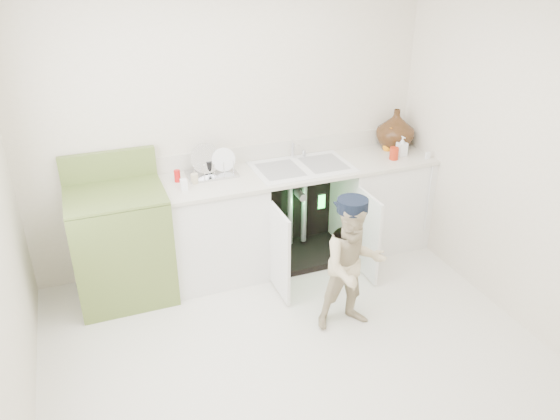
# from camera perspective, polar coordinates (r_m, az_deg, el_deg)

# --- Properties ---
(ground) EXTENTS (3.50, 3.50, 0.00)m
(ground) POSITION_cam_1_polar(r_m,az_deg,el_deg) (4.08, 1.60, -14.55)
(ground) COLOR beige
(ground) RESTS_ON ground
(room_shell) EXTENTS (6.00, 5.50, 1.26)m
(room_shell) POSITION_cam_1_polar(r_m,az_deg,el_deg) (3.39, 1.87, 1.55)
(room_shell) COLOR silver
(room_shell) RESTS_ON ground
(counter_run) EXTENTS (2.44, 1.02, 1.27)m
(counter_run) POSITION_cam_1_polar(r_m,az_deg,el_deg) (4.94, 2.67, 0.12)
(counter_run) COLOR white
(counter_run) RESTS_ON ground
(avocado_stove) EXTENTS (0.75, 0.65, 1.16)m
(avocado_stove) POSITION_cam_1_polar(r_m,az_deg,el_deg) (4.58, -16.23, -3.34)
(avocado_stove) COLOR olive
(avocado_stove) RESTS_ON ground
(repair_worker) EXTENTS (0.54, 0.94, 1.06)m
(repair_worker) POSITION_cam_1_polar(r_m,az_deg,el_deg) (4.06, 7.65, -5.69)
(repair_worker) COLOR #C6B78E
(repair_worker) RESTS_ON ground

